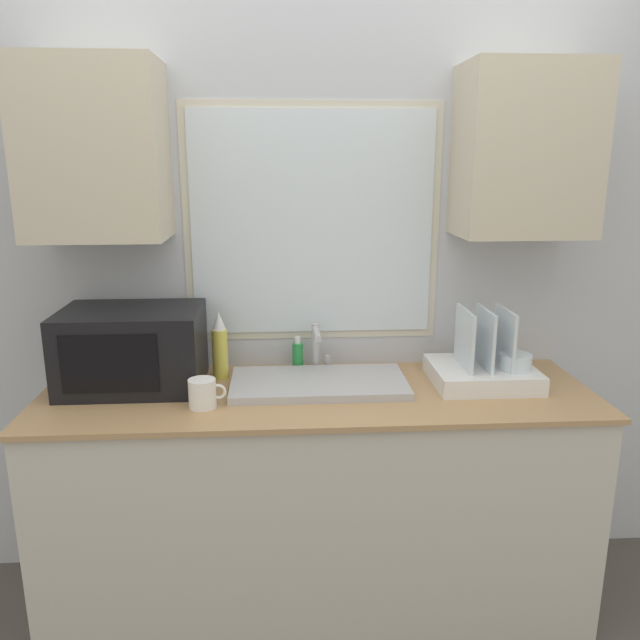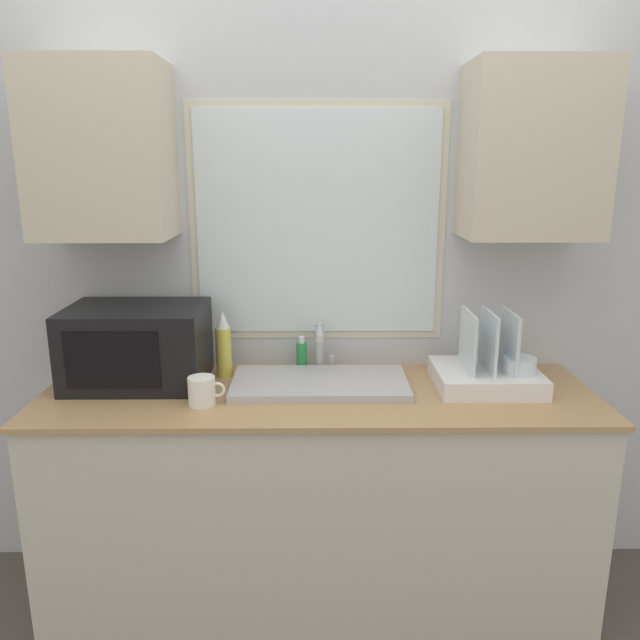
{
  "view_description": "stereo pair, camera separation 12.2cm",
  "coord_description": "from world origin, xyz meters",
  "px_view_note": "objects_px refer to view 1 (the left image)",
  "views": [
    {
      "loc": [
        -0.13,
        -1.85,
        1.72
      ],
      "look_at": [
        0.01,
        0.28,
        1.17
      ],
      "focal_mm": 35.0,
      "sensor_mm": 36.0,
      "label": 1
    },
    {
      "loc": [
        -0.01,
        -1.85,
        1.72
      ],
      "look_at": [
        0.01,
        0.28,
        1.17
      ],
      "focal_mm": 35.0,
      "sensor_mm": 36.0,
      "label": 2
    }
  ],
  "objects_px": {
    "faucet": "(317,344)",
    "microwave": "(133,348)",
    "soap_bottle": "(298,356)",
    "mug_near_sink": "(203,393)",
    "dish_rack": "(485,368)",
    "spray_bottle": "(220,347)"
  },
  "relations": [
    {
      "from": "microwave",
      "to": "soap_bottle",
      "type": "bearing_deg",
      "value": 12.56
    },
    {
      "from": "faucet",
      "to": "mug_near_sink",
      "type": "height_order",
      "value": "faucet"
    },
    {
      "from": "faucet",
      "to": "spray_bottle",
      "type": "xyz_separation_m",
      "value": [
        -0.38,
        -0.04,
        0.01
      ]
    },
    {
      "from": "microwave",
      "to": "soap_bottle",
      "type": "relative_size",
      "value": 3.64
    },
    {
      "from": "faucet",
      "to": "microwave",
      "type": "xyz_separation_m",
      "value": [
        -0.7,
        -0.11,
        0.03
      ]
    },
    {
      "from": "spray_bottle",
      "to": "soap_bottle",
      "type": "distance_m",
      "value": 0.32
    },
    {
      "from": "faucet",
      "to": "dish_rack",
      "type": "bearing_deg",
      "value": -15.24
    },
    {
      "from": "microwave",
      "to": "spray_bottle",
      "type": "relative_size",
      "value": 1.93
    },
    {
      "from": "faucet",
      "to": "microwave",
      "type": "height_order",
      "value": "microwave"
    },
    {
      "from": "dish_rack",
      "to": "spray_bottle",
      "type": "xyz_separation_m",
      "value": [
        -1.01,
        0.13,
        0.07
      ]
    },
    {
      "from": "soap_bottle",
      "to": "mug_near_sink",
      "type": "xyz_separation_m",
      "value": [
        -0.34,
        -0.37,
        -0.01
      ]
    },
    {
      "from": "soap_bottle",
      "to": "mug_near_sink",
      "type": "bearing_deg",
      "value": -132.64
    },
    {
      "from": "faucet",
      "to": "soap_bottle",
      "type": "distance_m",
      "value": 0.1
    },
    {
      "from": "faucet",
      "to": "dish_rack",
      "type": "height_order",
      "value": "dish_rack"
    },
    {
      "from": "dish_rack",
      "to": "spray_bottle",
      "type": "height_order",
      "value": "dish_rack"
    },
    {
      "from": "faucet",
      "to": "microwave",
      "type": "distance_m",
      "value": 0.71
    },
    {
      "from": "faucet",
      "to": "spray_bottle",
      "type": "bearing_deg",
      "value": -173.97
    },
    {
      "from": "mug_near_sink",
      "to": "faucet",
      "type": "bearing_deg",
      "value": 39.25
    },
    {
      "from": "microwave",
      "to": "spray_bottle",
      "type": "distance_m",
      "value": 0.32
    },
    {
      "from": "microwave",
      "to": "dish_rack",
      "type": "distance_m",
      "value": 1.33
    },
    {
      "from": "mug_near_sink",
      "to": "microwave",
      "type": "bearing_deg",
      "value": 140.85
    },
    {
      "from": "mug_near_sink",
      "to": "spray_bottle",
      "type": "bearing_deg",
      "value": 83.4
    }
  ]
}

